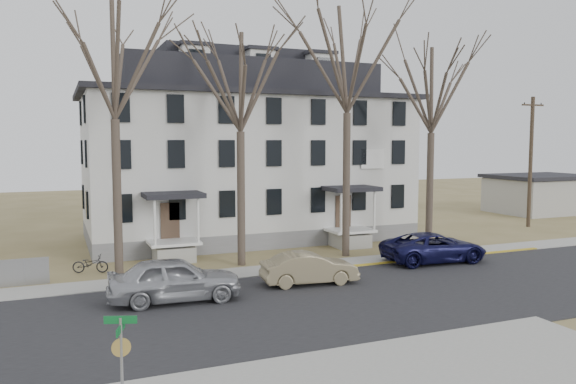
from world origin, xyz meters
name	(u,v)px	position (x,y,z in m)	size (l,w,h in m)	color
ground	(445,306)	(0.00, 0.00, 0.00)	(120.00, 120.00, 0.00)	olive
main_road	(414,293)	(0.00, 2.00, 0.00)	(120.00, 10.00, 0.04)	#27272A
far_sidewalk	(345,264)	(0.00, 8.00, 0.00)	(120.00, 2.00, 0.08)	#A09F97
yellow_curb	(436,259)	(5.00, 7.10, 0.00)	(14.00, 0.25, 0.06)	gold
boarding_house	(247,155)	(-2.00, 17.95, 5.38)	(20.80, 12.36, 12.05)	slate
distant_building	(541,194)	(26.00, 20.00, 1.68)	(8.50, 6.50, 3.35)	#A09F97
tree_far_left	(113,51)	(-11.00, 9.80, 10.34)	(8.40, 8.40, 13.72)	#473B31
tree_mid_left	(240,74)	(-5.00, 9.80, 9.60)	(7.80, 7.80, 12.74)	#473B31
tree_center	(348,51)	(1.00, 9.80, 11.08)	(9.00, 9.00, 14.70)	#473B31
tree_mid_right	(432,83)	(6.50, 9.80, 9.60)	(7.80, 7.80, 12.74)	#473B31
utility_pole_far	(531,160)	(18.50, 14.00, 4.90)	(2.00, 0.28, 9.50)	#3D3023
car_silver	(175,280)	(-9.43, 4.46, 0.87)	(2.07, 5.13, 1.75)	#A4A5AA
car_tan	(309,269)	(-3.46, 4.89, 0.70)	(1.47, 4.22, 1.39)	#857857
car_navy	(434,248)	(4.40, 6.53, 0.76)	(2.53, 5.48, 1.52)	#11113B
bicycle_left	(90,265)	(-12.22, 10.74, 0.44)	(0.58, 1.66, 0.87)	black
street_sign	(121,353)	(-12.39, -4.75, 1.67)	(0.71, 0.71, 2.50)	gray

